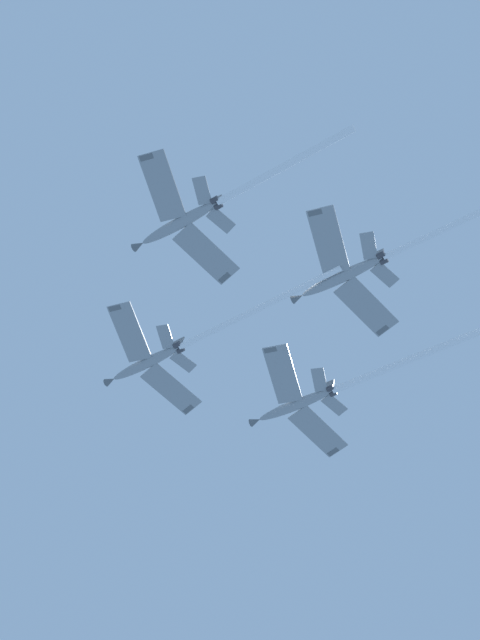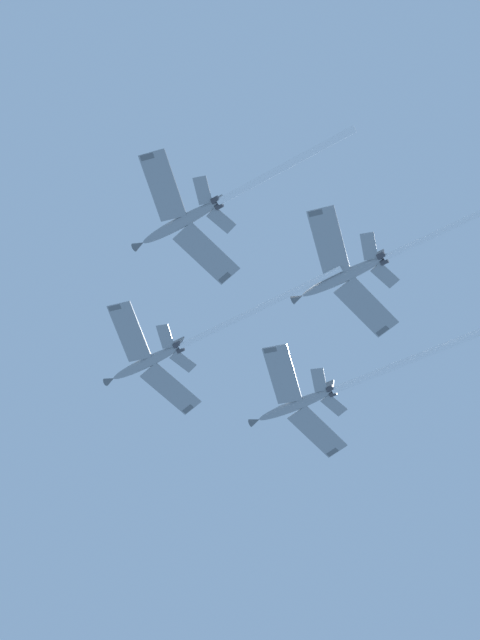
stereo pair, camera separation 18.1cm
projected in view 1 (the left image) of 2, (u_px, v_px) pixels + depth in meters
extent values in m
ellipsoid|color=gray|center=(146.00, 363.00, 121.72)|extent=(9.68, 9.61, 3.61)
cone|color=#595E60|center=(110.00, 381.00, 124.21)|extent=(2.12, 2.12, 1.48)
ellipsoid|color=black|center=(136.00, 366.00, 123.02)|extent=(2.78, 2.77, 1.41)
cube|color=gray|center=(130.00, 332.00, 119.63)|extent=(9.55, 7.72, 0.88)
cube|color=#595E60|center=(115.00, 308.00, 118.30)|extent=(1.53, 1.89, 0.46)
cube|color=gray|center=(171.00, 389.00, 123.04)|extent=(7.67, 9.56, 0.88)
cube|color=#595E60|center=(188.00, 409.00, 124.35)|extent=(1.90, 1.52, 0.46)
cube|color=gray|center=(165.00, 337.00, 119.13)|extent=(4.02, 3.25, 0.50)
cube|color=gray|center=(183.00, 362.00, 120.60)|extent=(3.23, 4.02, 0.50)
cube|color=#595E60|center=(175.00, 345.00, 121.16)|extent=(2.18, 2.16, 3.20)
cylinder|color=#38383D|center=(177.00, 345.00, 119.33)|extent=(1.37, 1.37, 0.98)
cylinder|color=#38383D|center=(181.00, 350.00, 119.62)|extent=(1.37, 1.37, 0.98)
cylinder|color=white|center=(257.00, 309.00, 114.58)|extent=(18.80, 18.65, 5.76)
ellipsoid|color=gray|center=(180.00, 223.00, 110.04)|extent=(9.60, 9.70, 3.48)
cone|color=#595E60|center=(139.00, 245.00, 112.44)|extent=(2.11, 2.12, 1.47)
ellipsoid|color=black|center=(168.00, 228.00, 111.32)|extent=(2.76, 2.78, 1.39)
cube|color=gray|center=(162.00, 186.00, 107.95)|extent=(9.57, 7.66, 0.84)
cube|color=#595E60|center=(146.00, 157.00, 106.62)|extent=(1.51, 1.90, 0.44)
cube|color=gray|center=(206.00, 254.00, 111.38)|extent=(7.74, 9.55, 0.84)
cube|color=#595E60|center=(225.00, 278.00, 112.71)|extent=(1.89, 1.53, 0.44)
cube|color=gray|center=(202.00, 191.00, 107.51)|extent=(4.02, 3.22, 0.48)
cube|color=gray|center=(221.00, 220.00, 108.99)|extent=(3.25, 4.02, 0.48)
cube|color=#595E60|center=(212.00, 203.00, 109.54)|extent=(2.14, 2.16, 3.18)
cylinder|color=#38383D|center=(215.00, 200.00, 107.73)|extent=(1.36, 1.36, 0.97)
cylinder|color=#38383D|center=(218.00, 206.00, 108.02)|extent=(1.36, 1.36, 0.97)
cylinder|color=white|center=(284.00, 166.00, 104.30)|extent=(14.27, 14.45, 4.41)
ellipsoid|color=gray|center=(296.00, 405.00, 120.73)|extent=(9.43, 9.87, 3.46)
cone|color=#595E60|center=(255.00, 421.00, 123.08)|extent=(2.10, 2.12, 1.46)
ellipsoid|color=black|center=(283.00, 408.00, 121.99)|extent=(2.73, 2.81, 1.38)
cube|color=gray|center=(283.00, 374.00, 118.62)|extent=(9.60, 7.53, 0.83)
cube|color=#595E60|center=(270.00, 350.00, 117.28)|extent=(1.49, 1.91, 0.44)
cube|color=gray|center=(318.00, 432.00, 122.10)|extent=(7.87, 9.51, 0.83)
cube|color=#595E60|center=(333.00, 452.00, 123.45)|extent=(1.89, 1.56, 0.44)
cube|color=gray|center=(319.00, 380.00, 118.24)|extent=(4.02, 3.17, 0.48)
cube|color=gray|center=(334.00, 405.00, 119.73)|extent=(3.31, 4.02, 0.48)
cube|color=#595E60|center=(326.00, 388.00, 120.28)|extent=(2.09, 2.20, 3.18)
cylinder|color=#38383D|center=(330.00, 388.00, 118.47)|extent=(1.35, 1.37, 0.96)
cylinder|color=#38383D|center=(333.00, 393.00, 118.76)|extent=(1.35, 1.37, 0.96)
cylinder|color=white|center=(413.00, 358.00, 114.32)|extent=(17.14, 18.09, 5.23)
ellipsoid|color=gray|center=(342.00, 277.00, 110.65)|extent=(9.53, 9.78, 3.34)
cone|color=#595E60|center=(298.00, 298.00, 112.96)|extent=(2.10, 2.11, 1.45)
ellipsoid|color=black|center=(328.00, 281.00, 111.90)|extent=(2.74, 2.79, 1.35)
cube|color=gray|center=(328.00, 241.00, 108.56)|extent=(9.59, 7.60, 0.80)
cube|color=#595E60|center=(315.00, 213.00, 107.22)|extent=(1.50, 1.90, 0.42)
cube|color=gray|center=(366.00, 307.00, 112.01)|extent=(7.81, 9.53, 0.80)
cube|color=#595E60|center=(382.00, 330.00, 113.35)|extent=(1.89, 1.54, 0.42)
cube|color=gray|center=(369.00, 246.00, 108.18)|extent=(4.03, 3.20, 0.46)
cube|color=gray|center=(385.00, 275.00, 109.67)|extent=(3.28, 4.02, 0.46)
cube|color=#595E60|center=(375.00, 257.00, 110.23)|extent=(2.10, 2.16, 3.16)
cylinder|color=#38383D|center=(381.00, 255.00, 108.41)|extent=(1.35, 1.36, 0.96)
cylinder|color=#38383D|center=(384.00, 261.00, 108.71)|extent=(1.35, 1.36, 0.96)
cylinder|color=white|center=(469.00, 217.00, 104.49)|extent=(16.56, 17.11, 4.67)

